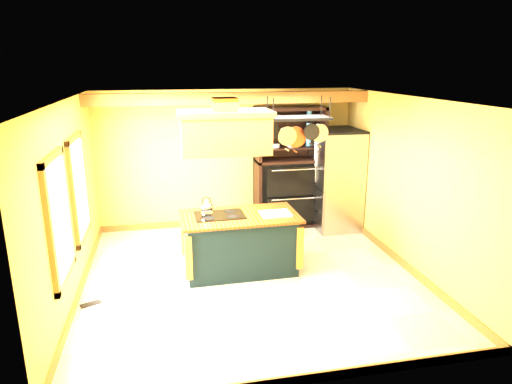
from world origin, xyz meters
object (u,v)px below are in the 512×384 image
object	(u,v)px
kitchen_island	(240,242)
pot_rack	(298,125)
range_hood	(225,130)
refrigerator	(336,181)
hutch	(288,181)

from	to	relation	value
kitchen_island	pot_rack	xyz separation A→B (m)	(0.91, 0.01, 1.81)
kitchen_island	pot_rack	distance (m)	2.03
range_hood	refrigerator	bearing A→B (deg)	33.87
pot_rack	range_hood	bearing A→B (deg)	-179.44
kitchen_island	refrigerator	distance (m)	2.75
range_hood	hutch	xyz separation A→B (m)	(1.52, 1.94, -1.32)
hutch	pot_rack	bearing A→B (deg)	-102.09
kitchen_island	refrigerator	xyz separation A→B (m)	(2.19, 1.60, 0.47)
pot_rack	hutch	world-z (taller)	pot_rack
range_hood	pot_rack	world-z (taller)	same
pot_rack	refrigerator	bearing A→B (deg)	51.17
hutch	refrigerator	bearing A→B (deg)	-21.56
pot_rack	refrigerator	xyz separation A→B (m)	(1.28, 1.59, -1.34)
pot_rack	hutch	bearing A→B (deg)	77.91
kitchen_island	hutch	world-z (taller)	hutch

